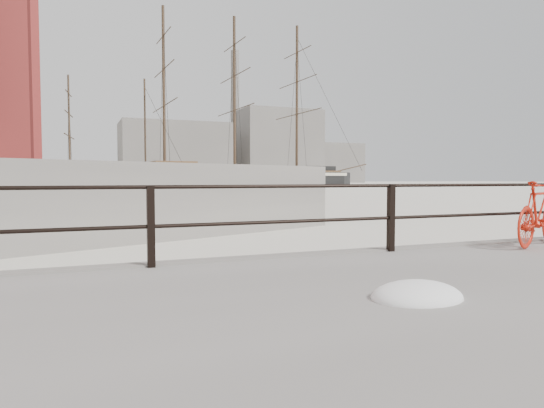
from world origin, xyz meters
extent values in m
imported|color=red|center=(-0.97, -0.57, 0.87)|extent=(1.71, 0.87, 1.04)
ellipsoid|color=white|center=(-4.99, -2.61, 0.51)|extent=(0.88, 0.69, 0.31)
cube|color=gray|center=(20.00, 140.00, 9.00)|extent=(32.00, 18.00, 18.00)
cube|color=gray|center=(55.00, 145.00, 12.00)|extent=(26.00, 20.00, 24.00)
cube|color=gray|center=(78.00, 150.00, 7.00)|extent=(20.00, 16.00, 14.00)
cylinder|color=gray|center=(42.00, 150.00, 22.00)|extent=(2.80, 2.80, 44.00)
camera|label=1|loc=(-7.83, -6.14, 1.43)|focal=32.00mm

